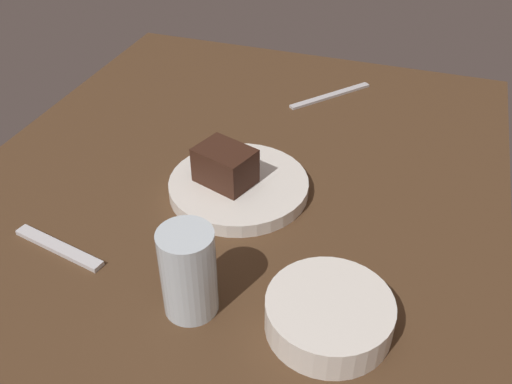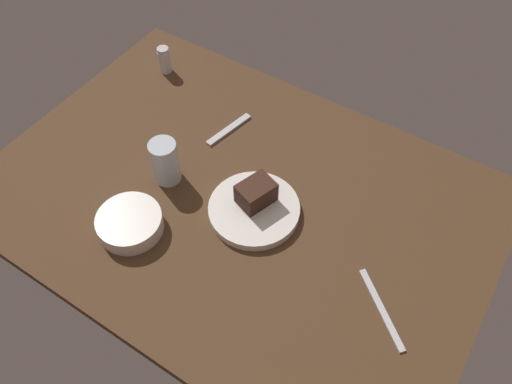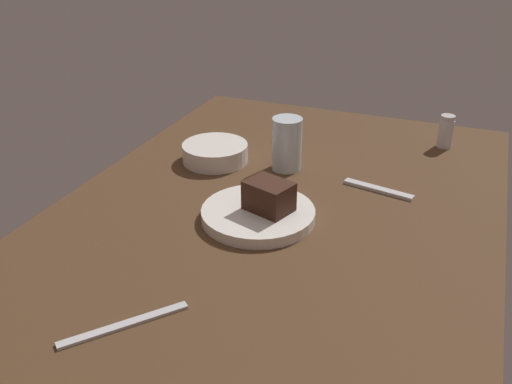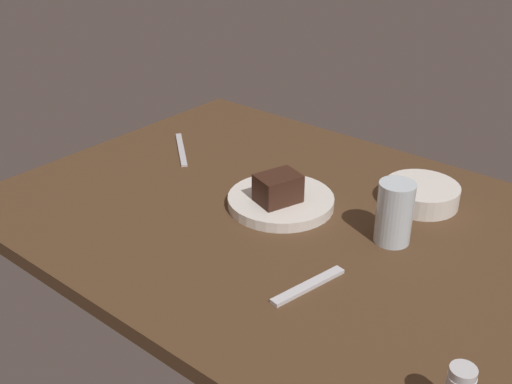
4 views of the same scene
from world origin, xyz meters
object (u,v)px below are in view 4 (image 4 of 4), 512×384
dessert_plate (281,201)px  water_glass (394,213)px  chocolate_cake_slice (276,189)px  dessert_spoon (308,286)px  butter_knife (181,149)px  side_bowl (421,194)px

dessert_plate → water_glass: bearing=-173.8°
chocolate_cake_slice → dessert_spoon: chocolate_cake_slice is taller
water_glass → butter_knife: (59.22, -3.91, -5.67)cm
butter_knife → chocolate_cake_slice: bearing=26.0°
chocolate_cake_slice → butter_knife: (36.14, -8.84, -4.74)cm
chocolate_cake_slice → side_bowl: size_ratio=0.56×
dessert_plate → water_glass: 24.35cm
side_bowl → dessert_spoon: 38.01cm
dessert_spoon → water_glass: bearing=-177.5°
chocolate_cake_slice → butter_knife: chocolate_cake_slice is taller
chocolate_cake_slice → water_glass: water_glass is taller
chocolate_cake_slice → water_glass: bearing=-168.0°
dessert_spoon → dessert_plate: bearing=-121.2°
water_glass → side_bowl: (2.36, -16.51, -3.82)cm
dessert_plate → dessert_spoon: size_ratio=1.44×
chocolate_cake_slice → dessert_spoon: (-19.59, 16.51, -4.64)cm
dessert_spoon → butter_knife: size_ratio=0.79×
water_glass → dessert_spoon: size_ratio=0.79×
water_glass → dessert_plate: bearing=6.2°
dessert_plate → butter_knife: 36.09cm
chocolate_cake_slice → dessert_spoon: bearing=139.9°
side_bowl → butter_knife: (56.86, 12.60, -1.86)cm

